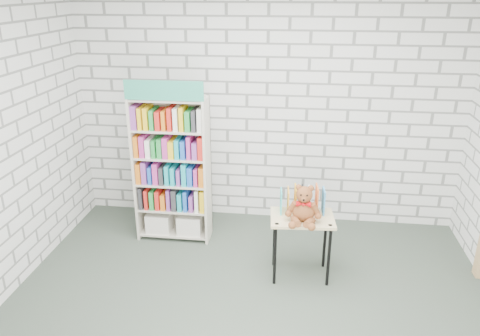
# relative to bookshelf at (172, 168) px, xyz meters

# --- Properties ---
(ground) EXTENTS (4.50, 4.50, 0.00)m
(ground) POSITION_rel_bookshelf_xyz_m (0.99, -1.36, -0.84)
(ground) COLOR #3B453B
(ground) RESTS_ON ground
(room_shell) EXTENTS (4.52, 4.02, 2.81)m
(room_shell) POSITION_rel_bookshelf_xyz_m (0.99, -1.36, 0.94)
(room_shell) COLOR silver
(room_shell) RESTS_ON ground
(bookshelf) EXTENTS (0.82, 0.32, 1.84)m
(bookshelf) POSITION_rel_bookshelf_xyz_m (0.00, 0.00, 0.00)
(bookshelf) COLOR beige
(bookshelf) RESTS_ON ground
(display_table) EXTENTS (0.64, 0.46, 0.65)m
(display_table) POSITION_rel_bookshelf_xyz_m (1.44, -0.62, -0.28)
(display_table) COLOR #CEB87B
(display_table) RESTS_ON ground
(table_books) EXTENTS (0.44, 0.22, 0.25)m
(table_books) POSITION_rel_bookshelf_xyz_m (1.43, -0.52, -0.06)
(table_books) COLOR #2BBBBB
(table_books) RESTS_ON display_table
(teddy_bear) EXTENTS (0.34, 0.31, 0.36)m
(teddy_bear) POSITION_rel_bookshelf_xyz_m (1.44, -0.72, -0.04)
(teddy_bear) COLOR brown
(teddy_bear) RESTS_ON display_table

